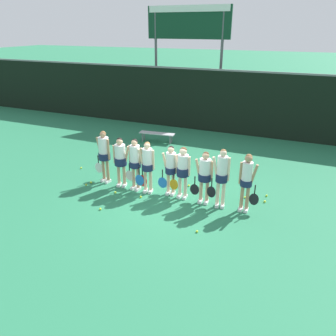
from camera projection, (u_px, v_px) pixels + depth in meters
The scene contains 25 objects.
ground_plane at pixel (167, 195), 10.44m from camera, with size 140.00×140.00×0.00m, color #26724C.
fence_windscreen at pixel (226, 102), 15.95m from camera, with size 60.00×0.08×3.09m.
scoreboard at pixel (188, 32), 16.65m from camera, with size 4.43×0.15×5.91m.
bench_courtside at pixel (157, 134), 15.07m from camera, with size 1.67×0.51×0.44m.
player_0 at pixel (104, 152), 10.92m from camera, with size 0.68×0.40×1.82m.
player_1 at pixel (121, 158), 10.65m from camera, with size 0.69×0.40×1.69m.
player_2 at pixel (135, 161), 10.40m from camera, with size 0.66×0.37×1.74m.
player_3 at pixel (147, 163), 10.24m from camera, with size 0.65×0.36×1.70m.
player_4 at pixel (171, 167), 10.12m from camera, with size 0.64×0.35×1.63m.
player_5 at pixel (183, 168), 9.90m from camera, with size 0.66×0.38×1.67m.
player_6 at pixel (205, 173), 9.62m from camera, with size 0.67×0.39×1.64m.
player_7 at pixel (222, 174), 9.36m from camera, with size 0.61×0.35×1.81m.
player_8 at pixel (247, 178), 9.15m from camera, with size 0.62×0.33×1.75m.
tennis_ball_0 at pixel (100, 209), 9.57m from camera, with size 0.07×0.07×0.07m, color #CCE033.
tennis_ball_1 at pixel (245, 197), 10.23m from camera, with size 0.06×0.06×0.06m, color #CCE033.
tennis_ball_2 at pixel (115, 192), 10.53m from camera, with size 0.07×0.07×0.07m, color #CCE033.
tennis_ball_3 at pixel (81, 168), 12.35m from camera, with size 0.07×0.07×0.07m, color #CCE033.
tennis_ball_4 at pixel (189, 186), 10.98m from camera, with size 0.07×0.07×0.07m, color #CCE033.
tennis_ball_5 at pixel (265, 201), 9.97m from camera, with size 0.07×0.07×0.07m, color #CCE033.
tennis_ball_6 at pixel (141, 197), 10.25m from camera, with size 0.07×0.07×0.07m, color #CCE033.
tennis_ball_7 at pixel (86, 185), 11.03m from camera, with size 0.06×0.06×0.06m, color #CCE033.
tennis_ball_8 at pixel (197, 231), 8.52m from camera, with size 0.06×0.06×0.06m, color #CCE033.
tennis_ball_9 at pixel (133, 171), 12.06m from camera, with size 0.07×0.07×0.07m, color #CCE033.
tennis_ball_10 at pixel (267, 196), 10.32m from camera, with size 0.07×0.07×0.07m, color #CCE033.
tennis_ball_11 at pixel (91, 182), 11.19m from camera, with size 0.07×0.07×0.07m, color #CCE033.
Camera 1 is at (3.62, -8.50, 4.94)m, focal length 35.00 mm.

